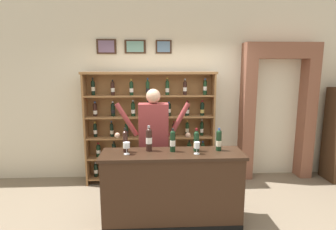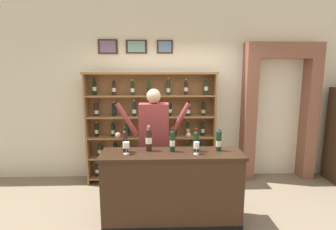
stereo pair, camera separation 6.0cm
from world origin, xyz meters
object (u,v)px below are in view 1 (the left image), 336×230
object	(u,v)px
wine_glass_spare	(127,146)
wine_shelf	(150,126)
tasting_counter	(172,188)
shopkeeper	(154,133)
tasting_bottle_riserva	(219,140)
tasting_bottle_chianti	(196,141)
tasting_bottle_grappa	(125,141)
tasting_bottle_rosso	(149,139)
wine_glass_left	(197,146)
tasting_bottle_bianco	(173,141)

from	to	relation	value
wine_glass_spare	wine_shelf	bearing A→B (deg)	78.95
tasting_counter	shopkeeper	xyz separation A→B (m)	(-0.24, 0.59, 0.60)
tasting_bottle_riserva	shopkeeper	bearing A→B (deg)	148.23
tasting_bottle_chianti	tasting_bottle_riserva	world-z (taller)	tasting_bottle_chianti
tasting_counter	tasting_bottle_grappa	size ratio (longest dim) A/B	5.73
shopkeeper	tasting_bottle_riserva	xyz separation A→B (m)	(0.85, -0.53, 0.03)
wine_shelf	tasting_counter	distance (m)	1.51
tasting_bottle_rosso	tasting_counter	bearing A→B (deg)	-17.41
tasting_bottle_rosso	tasting_bottle_chianti	world-z (taller)	tasting_bottle_rosso
tasting_bottle_riserva	wine_glass_spare	distance (m)	1.19
tasting_bottle_chianti	tasting_counter	bearing A→B (deg)	-170.72
tasting_counter	tasting_bottle_chianti	xyz separation A→B (m)	(0.32, 0.05, 0.62)
wine_shelf	wine_glass_left	size ratio (longest dim) A/B	14.86
tasting_bottle_chianti	tasting_bottle_rosso	bearing A→B (deg)	176.10
tasting_bottle_riserva	wine_glass_spare	world-z (taller)	tasting_bottle_riserva
tasting_bottle_rosso	tasting_bottle_riserva	distance (m)	0.91
tasting_bottle_grappa	tasting_bottle_riserva	bearing A→B (deg)	-0.07
wine_glass_left	tasting_bottle_riserva	bearing A→B (deg)	22.45
tasting_counter	tasting_bottle_chianti	size ratio (longest dim) A/B	6.04
wine_shelf	tasting_bottle_grappa	xyz separation A→B (m)	(-0.30, -1.31, 0.09)
tasting_bottle_chianti	wine_glass_left	bearing A→B (deg)	-95.57
wine_shelf	wine_glass_spare	world-z (taller)	wine_shelf
tasting_counter	shopkeeper	distance (m)	0.87
tasting_bottle_rosso	wine_glass_left	bearing A→B (deg)	-14.79
wine_shelf	wine_glass_left	world-z (taller)	wine_shelf
tasting_counter	tasting_bottle_riserva	world-z (taller)	tasting_bottle_riserva
tasting_bottle_grappa	wine_glass_spare	world-z (taller)	tasting_bottle_grappa
tasting_bottle_riserva	wine_glass_spare	size ratio (longest dim) A/B	1.94
tasting_bottle_chianti	tasting_bottle_grappa	bearing A→B (deg)	179.25
wine_glass_spare	tasting_counter	bearing A→B (deg)	3.29
shopkeeper	tasting_bottle_grappa	size ratio (longest dim) A/B	5.48
tasting_bottle_bianco	tasting_bottle_chianti	world-z (taller)	tasting_bottle_bianco
tasting_bottle_bianco	wine_shelf	bearing A→B (deg)	103.14
wine_shelf	tasting_bottle_rosso	bearing A→B (deg)	-89.82
tasting_bottle_rosso	wine_glass_spare	world-z (taller)	tasting_bottle_rosso
wine_shelf	tasting_bottle_bianco	distance (m)	1.36
wine_shelf	tasting_bottle_chianti	distance (m)	1.46
tasting_bottle_grappa	tasting_bottle_rosso	world-z (taller)	tasting_bottle_rosso
shopkeeper	tasting_bottle_chianti	xyz separation A→B (m)	(0.55, -0.54, 0.02)
wine_shelf	tasting_counter	world-z (taller)	wine_shelf
wine_shelf	tasting_bottle_chianti	size ratio (longest dim) A/B	7.59
tasting_counter	tasting_bottle_grappa	xyz separation A→B (m)	(-0.60, 0.06, 0.63)
tasting_bottle_grappa	tasting_bottle_chianti	size ratio (longest dim) A/B	1.05
shopkeeper	wine_glass_left	xyz separation A→B (m)	(0.54, -0.65, -0.00)
tasting_bottle_chianti	tasting_bottle_riserva	bearing A→B (deg)	2.01
tasting_bottle_bianco	tasting_bottle_chianti	xyz separation A→B (m)	(0.31, 0.00, -0.01)
tasting_counter	tasting_bottle_bianco	size ratio (longest dim) A/B	5.97
shopkeeper	tasting_bottle_rosso	distance (m)	0.50
tasting_bottle_riserva	wine_shelf	bearing A→B (deg)	124.85
tasting_counter	tasting_bottle_grappa	world-z (taller)	tasting_bottle_grappa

